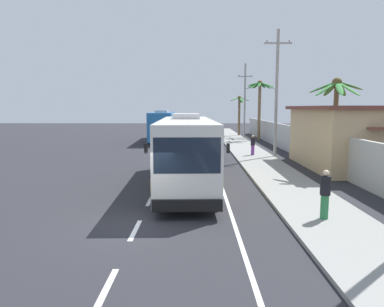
% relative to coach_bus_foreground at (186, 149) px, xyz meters
% --- Properties ---
extents(ground_plane, '(160.00, 160.00, 0.00)m').
position_rel_coach_bus_foreground_xyz_m(ground_plane, '(-1.52, -6.30, -1.95)').
color(ground_plane, '#28282D').
extents(sidewalk_kerb, '(3.20, 90.00, 0.14)m').
position_rel_coach_bus_foreground_xyz_m(sidewalk_kerb, '(5.28, 3.70, -1.88)').
color(sidewalk_kerb, gray).
rests_on(sidewalk_kerb, ground).
extents(lane_markings, '(3.53, 71.00, 0.01)m').
position_rel_coach_bus_foreground_xyz_m(lane_markings, '(0.61, 7.99, -1.94)').
color(lane_markings, white).
rests_on(lane_markings, ground).
extents(boundary_wall, '(0.24, 60.00, 2.44)m').
position_rel_coach_bus_foreground_xyz_m(boundary_wall, '(9.08, 7.70, -0.73)').
color(boundary_wall, '#B2B2AD').
rests_on(boundary_wall, ground).
extents(coach_bus_foreground, '(3.28, 11.89, 3.74)m').
position_rel_coach_bus_foreground_xyz_m(coach_bus_foreground, '(0.00, 0.00, 0.00)').
color(coach_bus_foreground, silver).
rests_on(coach_bus_foreground, ground).
extents(coach_bus_far_lane, '(3.14, 12.27, 3.77)m').
position_rel_coach_bus_foreground_xyz_m(coach_bus_far_lane, '(-3.51, 24.54, 0.02)').
color(coach_bus_far_lane, '#2366A8').
rests_on(coach_bus_far_lane, ground).
extents(motorcycle_beside_bus, '(0.56, 1.96, 1.62)m').
position_rel_coach_bus_foreground_xyz_m(motorcycle_beside_bus, '(2.20, 9.13, -1.29)').
color(motorcycle_beside_bus, black).
rests_on(motorcycle_beside_bus, ground).
extents(pedestrian_near_kerb, '(0.36, 0.36, 1.76)m').
position_rel_coach_bus_foreground_xyz_m(pedestrian_near_kerb, '(5.08, -5.97, -0.88)').
color(pedestrian_near_kerb, '#2D7A47').
rests_on(pedestrian_near_kerb, sidewalk_kerb).
extents(pedestrian_midwalk, '(0.36, 0.36, 1.68)m').
position_rel_coach_bus_foreground_xyz_m(pedestrian_midwalk, '(5.23, 11.01, -0.93)').
color(pedestrian_midwalk, '#75388E').
rests_on(pedestrian_midwalk, sidewalk_kerb).
extents(utility_pole_mid, '(2.17, 0.24, 10.14)m').
position_rel_coach_bus_foreground_xyz_m(utility_pole_mid, '(6.93, 10.40, 3.34)').
color(utility_pole_mid, '#9E9E99').
rests_on(utility_pole_mid, ground).
extents(utility_pole_far, '(1.91, 0.24, 9.78)m').
position_rel_coach_bus_foreground_xyz_m(utility_pole_far, '(6.95, 29.00, 3.10)').
color(utility_pole_far, '#9E9E99').
rests_on(utility_pole_far, ground).
extents(palm_nearest, '(3.13, 3.07, 5.78)m').
position_rel_coach_bus_foreground_xyz_m(palm_nearest, '(8.61, 2.52, 2.38)').
color(palm_nearest, brown).
rests_on(palm_nearest, ground).
extents(palm_second, '(2.99, 2.94, 7.32)m').
position_rel_coach_bus_foreground_xyz_m(palm_second, '(8.20, 25.22, 3.05)').
color(palm_second, brown).
rests_on(palm_second, ground).
extents(palm_third, '(2.86, 2.80, 5.72)m').
position_rel_coach_bus_foreground_xyz_m(palm_third, '(6.65, 32.37, 1.94)').
color(palm_third, brown).
rests_on(palm_third, ground).
extents(palm_fourth, '(3.93, 4.06, 7.54)m').
position_rel_coach_bus_foreground_xyz_m(palm_fourth, '(9.07, 29.45, 3.93)').
color(palm_fourth, brown).
rests_on(palm_fourth, ground).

